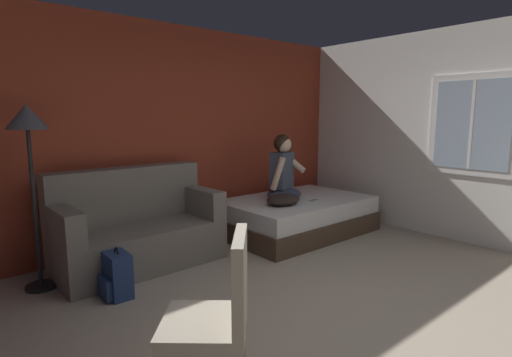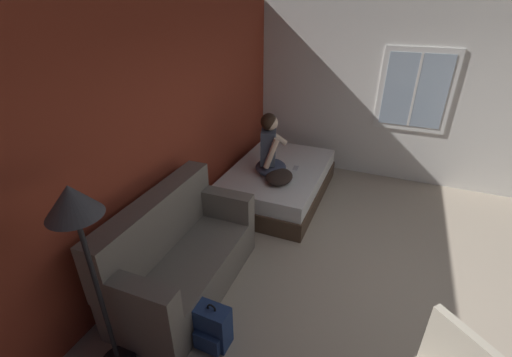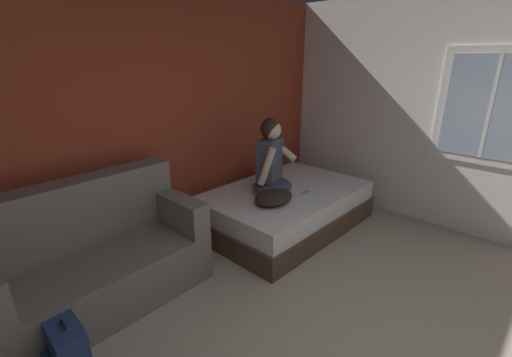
{
  "view_description": "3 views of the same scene",
  "coord_description": "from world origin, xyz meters",
  "px_view_note": "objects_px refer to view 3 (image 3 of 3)",
  "views": [
    {
      "loc": [
        -2.33,
        -1.63,
        1.6
      ],
      "look_at": [
        0.47,
        1.66,
        0.92
      ],
      "focal_mm": 28.0,
      "sensor_mm": 36.0,
      "label": 1
    },
    {
      "loc": [
        -2.8,
        0.61,
        2.71
      ],
      "look_at": [
        0.41,
        1.95,
        0.87
      ],
      "focal_mm": 24.0,
      "sensor_mm": 36.0,
      "label": 2
    },
    {
      "loc": [
        -1.49,
        -0.31,
        1.99
      ],
      "look_at": [
        0.99,
        2.03,
        0.78
      ],
      "focal_mm": 24.0,
      "sensor_mm": 36.0,
      "label": 3
    }
  ],
  "objects_px": {
    "person_seated": "(271,164)",
    "backpack": "(68,354)",
    "couch": "(97,259)",
    "bed": "(285,208)",
    "cell_phone": "(306,193)",
    "throw_pillow": "(274,197)"
  },
  "relations": [
    {
      "from": "cell_phone",
      "to": "throw_pillow",
      "type": "bearing_deg",
      "value": -108.38
    },
    {
      "from": "backpack",
      "to": "person_seated",
      "type": "bearing_deg",
      "value": 9.49
    },
    {
      "from": "person_seated",
      "to": "cell_phone",
      "type": "relative_size",
      "value": 6.08
    },
    {
      "from": "bed",
      "to": "throw_pillow",
      "type": "distance_m",
      "value": 0.54
    },
    {
      "from": "throw_pillow",
      "to": "cell_phone",
      "type": "height_order",
      "value": "throw_pillow"
    },
    {
      "from": "couch",
      "to": "person_seated",
      "type": "xyz_separation_m",
      "value": [
        1.97,
        -0.22,
        0.44
      ]
    },
    {
      "from": "bed",
      "to": "couch",
      "type": "height_order",
      "value": "couch"
    },
    {
      "from": "couch",
      "to": "cell_phone",
      "type": "distance_m",
      "value": 2.3
    },
    {
      "from": "bed",
      "to": "person_seated",
      "type": "xyz_separation_m",
      "value": [
        -0.2,
        0.07,
        0.6
      ]
    },
    {
      "from": "bed",
      "to": "cell_phone",
      "type": "xyz_separation_m",
      "value": [
        0.07,
        -0.24,
        0.25
      ]
    },
    {
      "from": "person_seated",
      "to": "backpack",
      "type": "relative_size",
      "value": 1.91
    },
    {
      "from": "couch",
      "to": "throw_pillow",
      "type": "distance_m",
      "value": 1.82
    },
    {
      "from": "throw_pillow",
      "to": "cell_phone",
      "type": "distance_m",
      "value": 0.49
    },
    {
      "from": "bed",
      "to": "cell_phone",
      "type": "relative_size",
      "value": 14.05
    },
    {
      "from": "person_seated",
      "to": "bed",
      "type": "bearing_deg",
      "value": -19.03
    },
    {
      "from": "backpack",
      "to": "cell_phone",
      "type": "xyz_separation_m",
      "value": [
        2.72,
        0.1,
        0.29
      ]
    },
    {
      "from": "bed",
      "to": "couch",
      "type": "relative_size",
      "value": 1.18
    },
    {
      "from": "bed",
      "to": "backpack",
      "type": "distance_m",
      "value": 2.67
    },
    {
      "from": "backpack",
      "to": "throw_pillow",
      "type": "xyz_separation_m",
      "value": [
        2.24,
        0.19,
        0.36
      ]
    },
    {
      "from": "cell_phone",
      "to": "backpack",
      "type": "bearing_deg",
      "value": -95.62
    },
    {
      "from": "bed",
      "to": "backpack",
      "type": "xyz_separation_m",
      "value": [
        -2.65,
        -0.34,
        -0.04
      ]
    },
    {
      "from": "backpack",
      "to": "cell_phone",
      "type": "bearing_deg",
      "value": 2.01
    }
  ]
}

